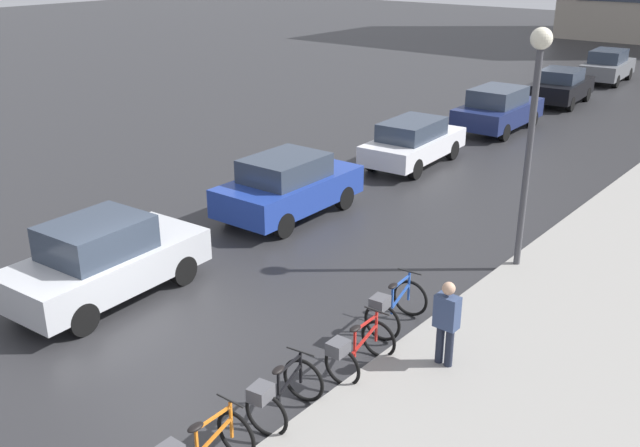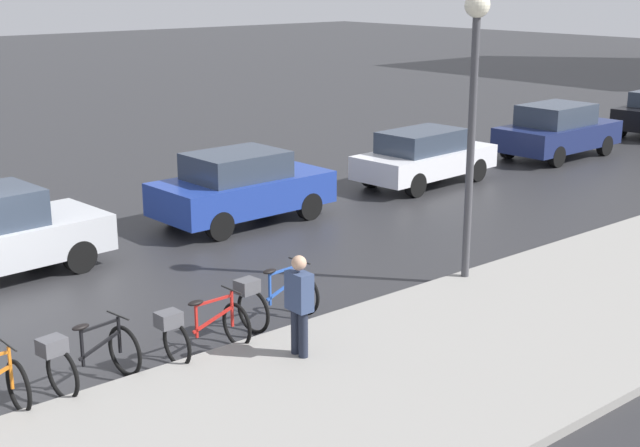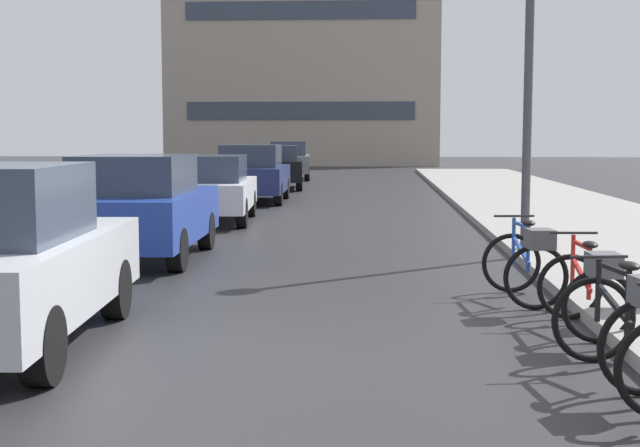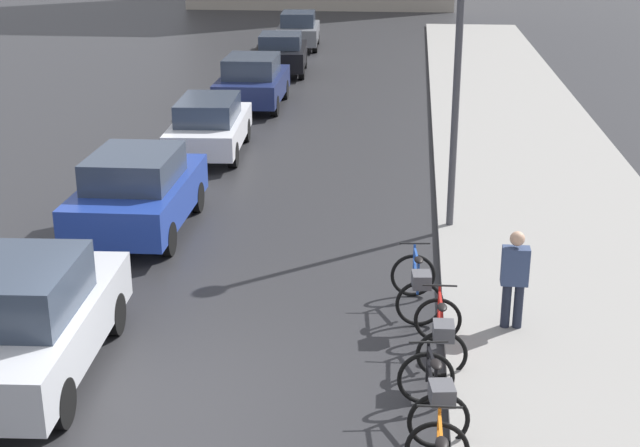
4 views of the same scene
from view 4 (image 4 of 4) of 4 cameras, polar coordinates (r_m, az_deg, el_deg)
name	(u,v)px [view 4 (image 4 of 4)]	position (r m, az deg, el deg)	size (l,w,h in m)	color
ground_plane	(174,397)	(12.15, -9.34, -10.91)	(140.00, 140.00, 0.00)	#28282B
sidewalk_kerb	(540,186)	(21.17, 13.90, 2.37)	(4.80, 60.00, 0.14)	gray
bicycle_second	(434,395)	(11.12, 7.32, -10.86)	(0.90, 1.39, 0.99)	black
bicycle_third	(441,333)	(12.67, 7.73, -6.98)	(0.74, 1.42, 0.96)	black
bicycle_farthest	(417,285)	(14.12, 6.25, -3.95)	(0.86, 1.48, 0.99)	black
car_silver	(25,321)	(12.76, -18.35, -5.92)	(2.11, 4.26, 1.71)	#B2B5BA
car_blue	(138,191)	(17.93, -11.57, 2.03)	(2.02, 4.16, 1.66)	navy
car_white	(209,125)	(23.52, -7.09, 6.27)	(2.02, 4.33, 1.50)	silver
car_navy	(253,81)	(29.18, -4.34, 9.07)	(2.06, 4.32, 1.67)	navy
car_black	(281,53)	(35.25, -2.52, 10.84)	(2.23, 4.20, 1.57)	black
car_grey	(298,30)	(41.86, -1.39, 12.27)	(2.10, 4.36, 1.66)	slate
pedestrian	(514,278)	(13.51, 12.33, -3.41)	(0.40, 0.25, 1.67)	#1E2333
streetlamp	(459,47)	(17.15, 8.86, 11.12)	(0.44, 0.44, 5.24)	#424247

